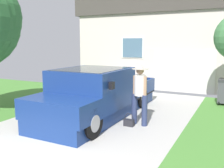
# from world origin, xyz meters

# --- Properties ---
(pickup_truck) EXTENTS (2.19, 5.60, 1.62)m
(pickup_truck) POSITION_xyz_m (-0.27, 3.99, 0.74)
(pickup_truck) COLOR navy
(pickup_truck) RESTS_ON ground
(person_with_hat) EXTENTS (0.52, 0.48, 1.80)m
(person_with_hat) POSITION_xyz_m (1.32, 3.94, 1.00)
(person_with_hat) COLOR navy
(person_with_hat) RESTS_ON ground
(handbag) EXTENTS (0.29, 0.17, 0.38)m
(handbag) POSITION_xyz_m (1.10, 3.67, 0.12)
(handbag) COLOR #232328
(handbag) RESTS_ON ground
(house_with_garage) EXTENTS (11.22, 6.70, 4.89)m
(house_with_garage) POSITION_xyz_m (0.81, 12.87, 2.47)
(house_with_garage) COLOR beige
(house_with_garage) RESTS_ON ground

